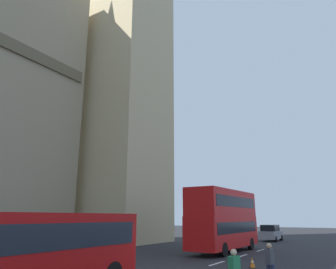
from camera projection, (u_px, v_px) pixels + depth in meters
The scene contains 4 objects.
double_decker_bus at pixel (224, 218), 25.99m from camera, with size 9.60×2.54×4.90m.
sedan_lead at pixel (271, 233), 37.27m from camera, with size 4.40×1.86×1.85m.
traffic_cone_middle at pixel (252, 263), 17.54m from camera, with size 0.36×0.36×0.58m.
pedestrian_by_kerb at pixel (270, 263), 12.96m from camera, with size 0.44×0.36×1.69m.
Camera 1 is at (-13.63, -8.39, 2.76)m, focal length 33.47 mm.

